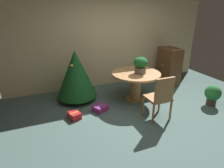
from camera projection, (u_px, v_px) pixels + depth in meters
The scene contains 10 objects.
ground_plane at pixel (151, 118), 3.96m from camera, with size 6.60×6.60×0.00m, color #4C6660.
back_wall_panel at pixel (111, 40), 5.38m from camera, with size 6.00×0.10×2.60m, color beige.
round_dining_table at pixel (136, 80), 4.58m from camera, with size 1.17×1.17×0.71m.
flower_vase at pixel (141, 64), 4.39m from camera, with size 0.33×0.33×0.39m.
wooden_chair_near at pixel (160, 96), 3.72m from camera, with size 0.46×0.43×0.94m.
holiday_tree at pixel (76, 74), 4.53m from camera, with size 0.98×0.98×1.25m.
gift_box_red at pixel (75, 115), 3.93m from camera, with size 0.27×0.30×0.13m.
gift_box_purple at pixel (100, 108), 4.23m from camera, with size 0.37×0.35×0.12m.
wooden_cabinet at pixel (169, 66), 5.69m from camera, with size 0.46×0.68×1.08m.
potted_plant at pixel (213, 94), 4.41m from camera, with size 0.36×0.36×0.49m.
Camera 1 is at (-2.05, -2.86, 2.12)m, focal length 30.28 mm.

